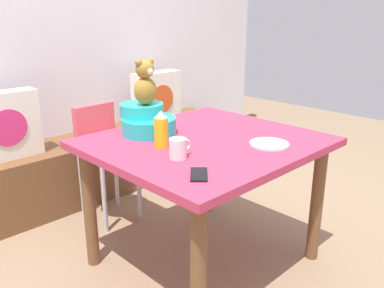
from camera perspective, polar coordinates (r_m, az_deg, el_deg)
name	(u,v)px	position (r m, az deg, el deg)	size (l,w,h in m)	color
ground_plane	(204,259)	(2.46, 1.70, -16.02)	(8.00, 8.00, 0.00)	#8C7256
back_wall	(58,23)	(3.29, -18.49, 15.89)	(4.40, 0.10, 2.60)	silver
window_bench	(88,167)	(3.26, -14.50, -3.12)	(2.60, 0.44, 0.46)	brown
pillow_floral_left	(4,126)	(2.88, -25.04, 2.36)	(0.44, 0.15, 0.44)	white
pillow_floral_right	(157,98)	(3.49, -5.01, 6.53)	(0.44, 0.15, 0.44)	white
dining_table	(205,158)	(2.16, 1.85, -1.96)	(1.13, 1.03, 0.74)	#B73351
highchair	(107,147)	(2.76, -11.99, -0.37)	(0.34, 0.46, 0.79)	#D84C59
infant_seat_teal	(147,120)	(2.24, -6.45, 3.34)	(0.30, 0.33, 0.16)	#20B9B5
teddy_bear	(145,83)	(2.19, -6.63, 8.55)	(0.13, 0.12, 0.25)	olive
ketchup_bottle	(161,130)	(1.99, -4.39, 1.97)	(0.07, 0.07, 0.18)	gold
coffee_mug	(178,148)	(1.84, -1.95, -0.62)	(0.12, 0.08, 0.09)	silver
dinner_plate_near	(269,144)	(2.07, 10.90, 0.01)	(0.20, 0.20, 0.01)	white
cell_phone	(199,174)	(1.66, 0.99, -4.33)	(0.07, 0.14, 0.01)	black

